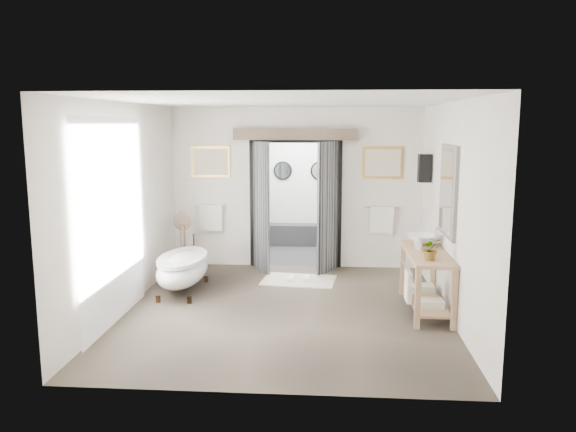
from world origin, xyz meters
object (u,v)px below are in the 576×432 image
object	(u,v)px
clawfoot_tub	(183,268)
rug	(299,280)
basin	(422,240)
vanity	(425,276)

from	to	relation	value
clawfoot_tub	rug	bearing A→B (deg)	23.16
rug	basin	bearing A→B (deg)	-28.21
clawfoot_tub	vanity	xyz separation A→B (m)	(3.61, -0.65, 0.12)
clawfoot_tub	basin	size ratio (longest dim) A/B	3.45
clawfoot_tub	vanity	size ratio (longest dim) A/B	1.00
vanity	basin	world-z (taller)	basin
clawfoot_tub	rug	world-z (taller)	clawfoot_tub
rug	clawfoot_tub	bearing A→B (deg)	-156.84
vanity	clawfoot_tub	bearing A→B (deg)	169.74
clawfoot_tub	basin	world-z (taller)	basin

